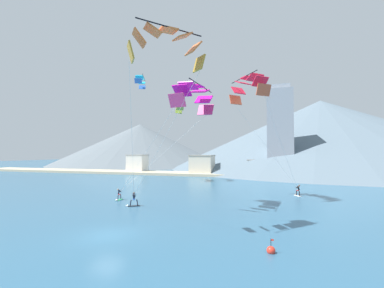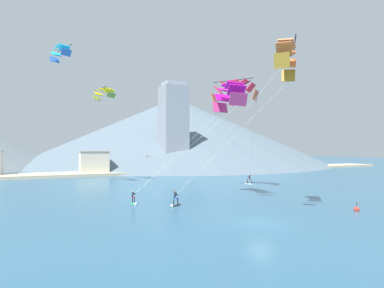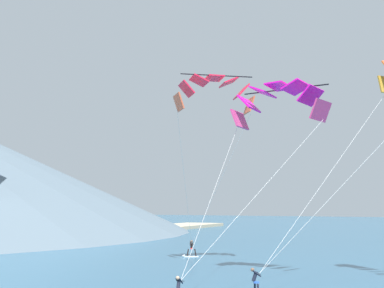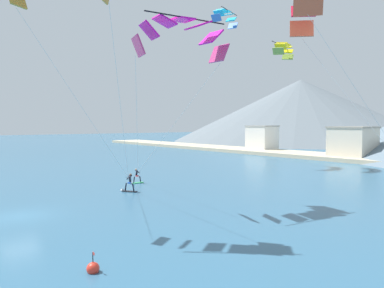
{
  "view_description": "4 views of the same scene",
  "coord_description": "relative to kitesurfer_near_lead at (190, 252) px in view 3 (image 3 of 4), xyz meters",
  "views": [
    {
      "loc": [
        12.33,
        -17.63,
        6.48
      ],
      "look_at": [
        0.99,
        19.56,
        7.87
      ],
      "focal_mm": 24.0,
      "sensor_mm": 36.0,
      "label": 1
    },
    {
      "loc": [
        -16.14,
        -21.01,
        6.41
      ],
      "look_at": [
        0.78,
        15.7,
        7.08
      ],
      "focal_mm": 28.0,
      "sensor_mm": 36.0,
      "label": 2
    },
    {
      "loc": [
        -34.75,
        -0.09,
        5.51
      ],
      "look_at": [
        -3.52,
        14.78,
        9.38
      ],
      "focal_mm": 50.0,
      "sensor_mm": 36.0,
      "label": 3
    },
    {
      "loc": [
        27.34,
        -6.3,
        6.37
      ],
      "look_at": [
        3.1,
        12.62,
        4.7
      ],
      "focal_mm": 35.0,
      "sensor_mm": 36.0,
      "label": 4
    }
  ],
  "objects": [
    {
      "name": "kitesurfer_near_lead",
      "position": [
        0.0,
        0.0,
        0.0
      ],
      "size": [
        1.14,
        1.73,
        1.78
      ],
      "color": "white",
      "rests_on": "ground"
    },
    {
      "name": "kitesurfer_mid_center",
      "position": [
        -20.06,
        -14.09,
        -0.01
      ],
      "size": [
        1.67,
        1.29,
        1.77
      ],
      "color": "black",
      "rests_on": "ground"
    },
    {
      "name": "parafoil_kite_near_lead",
      "position": [
        -6.67,
        -5.71,
        15.31
      ],
      "size": [
        9.69,
        8.91,
        15.77
      ],
      "color": "#CA5334"
    },
    {
      "name": "parafoil_kite_near_trail",
      "position": [
        -12.44,
        -13.42,
        12.75
      ],
      "size": [
        13.01,
        7.76,
        13.3
      ],
      "color": "#C93675"
    }
  ]
}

